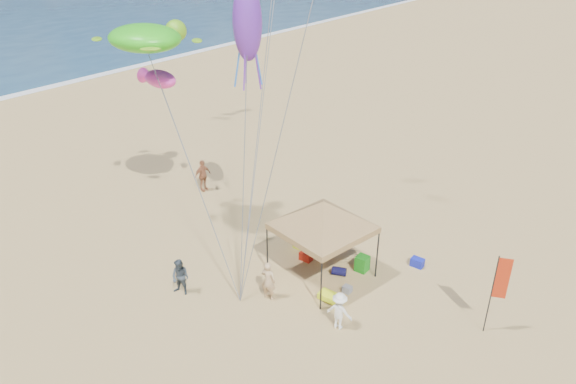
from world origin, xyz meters
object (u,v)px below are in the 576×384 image
at_px(chair_yellow, 300,241).
at_px(beach_cart, 330,297).
at_px(person_near_a, 268,281).
at_px(cooler_blue, 417,262).
at_px(chair_green, 362,263).
at_px(person_near_b, 180,277).
at_px(person_far_a, 203,175).
at_px(canopy_tent, 324,205).
at_px(feather_flag, 499,283).
at_px(person_near_c, 339,311).
at_px(cooler_red, 306,256).

distance_m(chair_yellow, beach_cart, 4.08).
height_order(chair_yellow, person_near_a, person_near_a).
relative_size(cooler_blue, chair_green, 0.77).
relative_size(person_near_b, person_far_a, 0.87).
xyz_separation_m(cooler_blue, chair_yellow, (-4.99, -1.79, 0.16)).
relative_size(canopy_tent, person_near_b, 4.05).
relative_size(feather_flag, chair_green, 4.70).
bearing_deg(person_far_a, chair_green, -90.59).
bearing_deg(person_far_a, cooler_blue, -81.85).
xyz_separation_m(cooler_blue, person_near_a, (-3.85, -5.57, 0.65)).
bearing_deg(person_far_a, person_near_c, -106.10).
distance_m(canopy_tent, feather_flag, 7.02).
relative_size(person_near_c, person_far_a, 0.84).
distance_m(cooler_blue, person_near_c, 5.48).
bearing_deg(person_near_c, person_near_b, 11.16).
height_order(chair_green, beach_cart, chair_green).
distance_m(person_near_c, person_far_a, 13.13).
bearing_deg(beach_cart, chair_green, 90.30).
bearing_deg(chair_green, person_near_c, -73.47).
xyz_separation_m(chair_yellow, person_far_a, (-7.76, 1.58, 0.56)).
distance_m(cooler_blue, person_near_a, 6.81).
bearing_deg(person_far_a, canopy_tent, -98.75).
relative_size(feather_flag, person_far_a, 1.81).
bearing_deg(person_near_b, person_far_a, 116.09).
bearing_deg(person_near_c, feather_flag, -153.07).
height_order(canopy_tent, cooler_blue, canopy_tent).
bearing_deg(person_near_c, canopy_tent, -52.91).
relative_size(chair_yellow, person_near_c, 0.46).
relative_size(cooler_blue, chair_yellow, 0.77).
bearing_deg(feather_flag, beach_cart, -160.84).
bearing_deg(cooler_red, person_near_a, -83.99).
relative_size(canopy_tent, person_far_a, 3.52).
bearing_deg(canopy_tent, chair_green, 45.40).
height_order(cooler_red, beach_cart, cooler_red).
xyz_separation_m(canopy_tent, person_near_c, (2.35, -2.42, -2.60)).
height_order(person_near_a, person_far_a, person_far_a).
height_order(feather_flag, cooler_red, feather_flag).
bearing_deg(person_near_c, beach_cart, -52.84).
height_order(feather_flag, chair_yellow, feather_flag).
xyz_separation_m(chair_green, person_far_a, (-10.96, 1.50, 0.56)).
bearing_deg(person_near_a, cooler_blue, -132.29).
height_order(cooler_blue, chair_yellow, chair_yellow).
distance_m(canopy_tent, beach_cart, 3.65).
bearing_deg(cooler_red, person_far_a, 165.14).
xyz_separation_m(canopy_tent, cooler_blue, (3.04, 2.98, -3.18)).
bearing_deg(cooler_red, cooler_blue, 30.78).
xyz_separation_m(feather_flag, person_far_a, (-16.59, 2.13, -1.27)).
relative_size(canopy_tent, person_near_c, 4.20).
height_order(feather_flag, person_near_c, feather_flag).
height_order(cooler_red, person_near_c, person_near_c).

